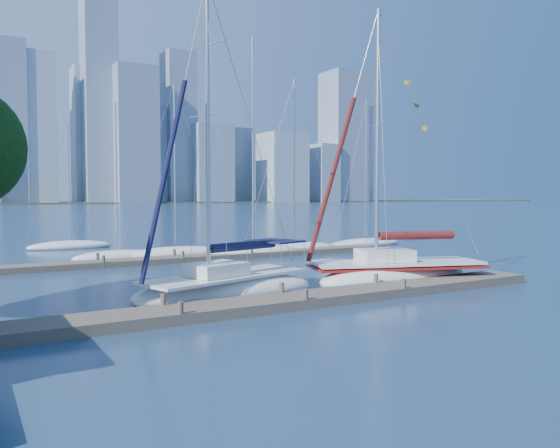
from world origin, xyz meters
TOP-DOWN VIEW (x-y plane):
  - ground at (0.00, 0.00)m, footprint 700.00×700.00m
  - near_dock at (0.00, 0.00)m, footprint 26.00×2.00m
  - far_dock at (2.00, 16.00)m, footprint 30.00×1.80m
  - sailboat_navy at (-1.53, 2.96)m, footprint 8.78×4.92m
  - sailboat_maroon at (7.52, 2.36)m, footprint 9.62×5.71m
  - bg_boat_1 at (-2.15, 19.33)m, footprint 6.15×2.29m
  - bg_boat_2 at (1.84, 18.93)m, footprint 7.70×5.02m
  - bg_boat_3 at (6.91, 16.73)m, footprint 7.82×5.41m
  - bg_boat_4 at (10.98, 17.64)m, footprint 7.96×4.60m
  - bg_boat_5 at (19.02, 18.89)m, footprint 7.67×3.32m
  - bg_boat_6 at (-3.63, 29.05)m, footprint 6.65×1.99m
  - skyline at (24.11, 290.51)m, footprint 502.67×51.31m

SIDE VIEW (x-z plane):
  - ground at x=0.00m, z-range 0.00..0.00m
  - far_dock at x=2.00m, z-range 0.00..0.36m
  - near_dock at x=0.00m, z-range 0.00..0.40m
  - bg_boat_6 at x=-3.63m, z-range -5.04..5.49m
  - bg_boat_1 at x=-2.15m, z-range -5.28..5.73m
  - bg_boat_5 at x=19.02m, z-range -6.23..6.70m
  - bg_boat_2 at x=1.84m, z-range -6.00..6.51m
  - bg_boat_4 at x=10.98m, z-range -6.57..7.10m
  - bg_boat_3 at x=6.91m, z-range -7.71..8.35m
  - sailboat_maroon at x=7.52m, z-range -6.00..8.08m
  - sailboat_navy at x=-1.53m, z-range -5.78..7.94m
  - skyline at x=24.11m, z-range -21.44..92.04m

